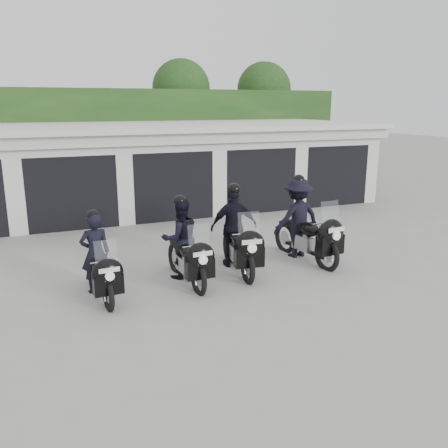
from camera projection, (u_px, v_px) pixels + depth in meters
name	position (u px, v px, depth m)	size (l,w,h in m)	color
ground	(246.00, 275.00, 10.46)	(80.00, 80.00, 0.00)	gray
garage_block	(153.00, 167.00, 17.32)	(16.40, 6.80, 2.96)	silver
background_vegetation	(134.00, 124.00, 21.48)	(20.00, 3.90, 5.80)	#1B3A15
police_bike_a	(99.00, 263.00, 9.14)	(0.68, 2.00, 1.74)	black
police_bike_b	(184.00, 244.00, 10.00)	(0.87, 2.15, 1.87)	black
police_bike_c	(236.00, 232.00, 10.69)	(1.17, 2.30, 2.01)	black
police_bike_d	(302.00, 223.00, 11.41)	(1.32, 2.41, 2.10)	black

